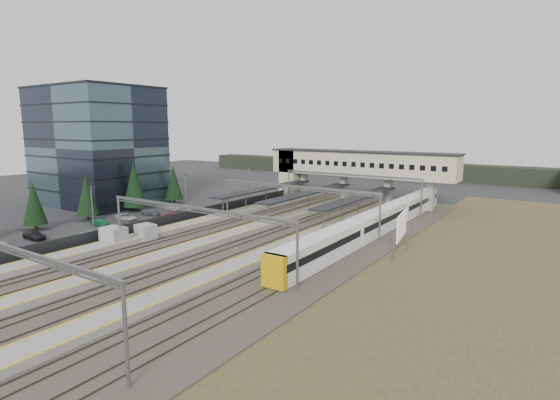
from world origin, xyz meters
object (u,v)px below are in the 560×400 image
Objects in this scene: relay_cabin_far at (146,233)px; train at (378,222)px; office_building at (97,146)px; footbridge at (347,166)px; relay_cabin_near at (114,237)px; billboard at (402,227)px.

train is at bearing 40.28° from relay_cabin_far.
relay_cabin_far is at bearing -24.76° from office_building.
train is (26.28, 22.28, 0.74)m from relay_cabin_far.
office_building is 38.72m from relay_cabin_far.
office_building reaches higher than footbridge.
office_building is 53.18m from footbridge.
relay_cabin_near is 38.31m from train.
office_building is at bearing -173.60° from train.
footbridge is 0.71× the size of train.
relay_cabin_near is at bearing -102.52° from footbridge.
billboard is (34.03, 17.48, 2.48)m from relay_cabin_near.
footbridge reaches higher than relay_cabin_far.
office_building is 3.75× the size of billboard.
relay_cabin_near is at bearing -104.04° from relay_cabin_far.
billboard reaches higher than relay_cabin_near.
relay_cabin_far is at bearing -102.37° from footbridge.
train is 11.56m from billboard.
billboard is at bearing -54.47° from train.
relay_cabin_near is at bearing -152.81° from billboard.
train is (27.41, 26.76, 0.59)m from relay_cabin_near.
office_building is 67.20m from billboard.
office_building reaches higher than relay_cabin_near.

